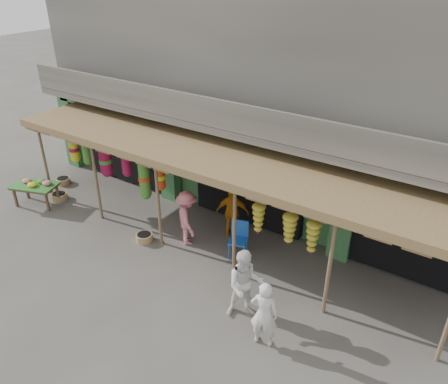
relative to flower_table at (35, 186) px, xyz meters
The scene contains 12 objects.
ground 6.51m from the flower_table, ahead, with size 80.00×80.00×0.00m, color #514C47.
building 8.95m from the flower_table, 41.22° to the left, with size 16.40×6.80×7.00m.
awning 6.75m from the flower_table, 13.95° to the left, with size 14.00×2.70×2.79m.
flower_table is the anchor object (origin of this frame).
blue_chair 7.19m from the flower_table, 11.26° to the left, with size 0.62×0.63×1.02m.
basket_left 1.65m from the flower_table, 111.74° to the left, with size 0.51×0.51×0.21m, color #926542.
basket_mid 0.89m from the flower_table, 64.48° to the left, with size 0.54×0.54×0.21m, color #A28448.
basket_right 4.48m from the flower_table, ahead, with size 0.49×0.49×0.22m, color #A2814B.
person_front 9.25m from the flower_table, ahead, with size 0.60×0.39×1.64m, color silver.
person_right 8.45m from the flower_table, ahead, with size 0.86×0.67×1.76m, color silver.
person_vendor 6.75m from the flower_table, 17.66° to the left, with size 0.96×0.40×1.63m, color #C67312.
person_shopper 5.64m from the flower_table, 10.58° to the left, with size 1.07×0.62×1.66m, color #D4707B.
Camera 1 is at (5.83, -7.87, 7.40)m, focal length 35.00 mm.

